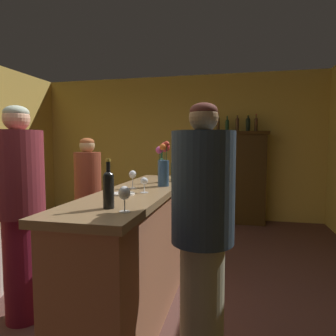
# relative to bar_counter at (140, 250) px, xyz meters

# --- Properties ---
(floor) EXTENTS (9.26, 9.26, 0.00)m
(floor) POSITION_rel_bar_counter_xyz_m (-0.36, -0.09, -0.54)
(floor) COLOR brown
(floor) RESTS_ON ground
(wall_back) EXTENTS (5.64, 0.12, 2.78)m
(wall_back) POSITION_rel_bar_counter_xyz_m (-0.36, 3.53, 0.85)
(wall_back) COLOR gold
(wall_back) RESTS_ON ground
(bar_counter) EXTENTS (0.56, 2.25, 1.08)m
(bar_counter) POSITION_rel_bar_counter_xyz_m (0.00, 0.00, 0.00)
(bar_counter) COLOR #996044
(bar_counter) RESTS_ON ground
(display_cabinet) EXTENTS (1.12, 0.41, 1.69)m
(display_cabinet) POSITION_rel_bar_counter_xyz_m (0.81, 3.23, 0.34)
(display_cabinet) COLOR #34230C
(display_cabinet) RESTS_ON ground
(wine_bottle_riesling) EXTENTS (0.07, 0.07, 0.30)m
(wine_bottle_riesling) POSITION_rel_bar_counter_xyz_m (0.06, -0.77, 0.66)
(wine_bottle_riesling) COLOR black
(wine_bottle_riesling) RESTS_ON bar_counter
(wine_bottle_rose) EXTENTS (0.08, 0.08, 0.28)m
(wine_bottle_rose) POSITION_rel_bar_counter_xyz_m (0.18, 0.61, 0.66)
(wine_bottle_rose) COLOR #173520
(wine_bottle_rose) RESTS_ON bar_counter
(wine_bottle_chardonnay) EXTENTS (0.06, 0.06, 0.32)m
(wine_bottle_chardonnay) POSITION_rel_bar_counter_xyz_m (0.07, 0.48, 0.67)
(wine_bottle_chardonnay) COLOR #22462C
(wine_bottle_chardonnay) RESTS_ON bar_counter
(wine_glass_front) EXTENTS (0.07, 0.07, 0.15)m
(wine_glass_front) POSITION_rel_bar_counter_xyz_m (0.18, -0.84, 0.64)
(wine_glass_front) COLOR white
(wine_glass_front) RESTS_ON bar_counter
(wine_glass_mid) EXTENTS (0.07, 0.07, 0.15)m
(wine_glass_mid) POSITION_rel_bar_counter_xyz_m (0.19, 0.80, 0.63)
(wine_glass_mid) COLOR white
(wine_glass_mid) RESTS_ON bar_counter
(wine_glass_rear) EXTENTS (0.07, 0.07, 0.16)m
(wine_glass_rear) POSITION_rel_bar_counter_xyz_m (-0.07, 0.03, 0.65)
(wine_glass_rear) COLOR white
(wine_glass_rear) RESTS_ON bar_counter
(wine_glass_spare) EXTENTS (0.07, 0.07, 0.12)m
(wine_glass_spare) POSITION_rel_bar_counter_xyz_m (0.09, -0.17, 0.62)
(wine_glass_spare) COLOR white
(wine_glass_spare) RESTS_ON bar_counter
(flower_arrangement) EXTENTS (0.13, 0.14, 0.41)m
(flower_arrangement) POSITION_rel_bar_counter_xyz_m (0.15, 0.23, 0.74)
(flower_arrangement) COLOR #2E4E74
(flower_arrangement) RESTS_ON bar_counter
(cheese_plate) EXTENTS (0.17, 0.17, 0.01)m
(cheese_plate) POSITION_rel_bar_counter_xyz_m (-0.04, -0.28, 0.54)
(cheese_plate) COLOR white
(cheese_plate) RESTS_ON bar_counter
(display_bottle_left) EXTENTS (0.06, 0.06, 0.34)m
(display_bottle_left) POSITION_rel_bar_counter_xyz_m (0.47, 3.23, 1.29)
(display_bottle_left) COLOR #4E341F
(display_bottle_left) RESTS_ON display_cabinet
(display_bottle_midleft) EXTENTS (0.07, 0.07, 0.30)m
(display_bottle_midleft) POSITION_rel_bar_counter_xyz_m (0.63, 3.23, 1.27)
(display_bottle_midleft) COLOR #22492D
(display_bottle_midleft) RESTS_ON display_cabinet
(display_bottle_center) EXTENTS (0.07, 0.07, 0.31)m
(display_bottle_center) POSITION_rel_bar_counter_xyz_m (0.81, 3.23, 1.28)
(display_bottle_center) COLOR #492E1E
(display_bottle_center) RESTS_ON display_cabinet
(display_bottle_midright) EXTENTS (0.08, 0.08, 0.30)m
(display_bottle_midright) POSITION_rel_bar_counter_xyz_m (1.00, 3.23, 1.28)
(display_bottle_midright) COLOR black
(display_bottle_midright) RESTS_ON display_cabinet
(display_bottle_right) EXTENTS (0.06, 0.06, 0.30)m
(display_bottle_right) POSITION_rel_bar_counter_xyz_m (1.14, 3.23, 1.28)
(display_bottle_right) COLOR #482C19
(display_bottle_right) RESTS_ON display_cabinet
(patron_tall) EXTENTS (0.39, 0.39, 1.77)m
(patron_tall) POSITION_rel_bar_counter_xyz_m (-0.91, -0.34, 0.42)
(patron_tall) COLOR maroon
(patron_tall) RESTS_ON ground
(patron_by_cabinet) EXTENTS (0.31, 0.31, 1.53)m
(patron_by_cabinet) POSITION_rel_bar_counter_xyz_m (-0.90, 0.80, 0.30)
(patron_by_cabinet) COLOR #4E5E4C
(patron_by_cabinet) RESTS_ON ground
(bartender) EXTENTS (0.37, 0.37, 1.70)m
(bartender) POSITION_rel_bar_counter_xyz_m (0.61, -0.67, 0.39)
(bartender) COLOR #9E9D80
(bartender) RESTS_ON ground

